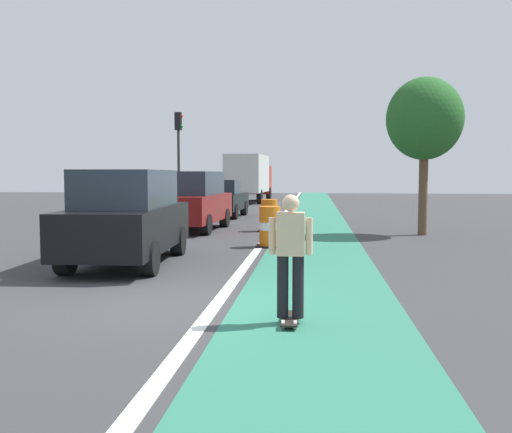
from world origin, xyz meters
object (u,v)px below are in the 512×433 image
(pedestrian_waiting, at_px, (152,200))
(street_tree_sidewalk, at_px, (425,120))
(traffic_barrel_mid, at_px, (269,216))
(parked_suv_nearest, at_px, (127,216))
(parked_suv_second, at_px, (193,201))
(pedestrian_crossing, at_px, (162,200))
(traffic_barrel_front, at_px, (270,227))
(traffic_light_corner, at_px, (179,144))
(skateboarder_on_lane, at_px, (291,254))
(parked_sedan_third, at_px, (221,199))
(delivery_truck_down_block, at_px, (249,176))

(pedestrian_waiting, bearing_deg, street_tree_sidewalk, -25.11)
(traffic_barrel_mid, bearing_deg, parked_suv_nearest, -108.66)
(parked_suv_second, distance_m, pedestrian_waiting, 4.88)
(parked_suv_second, relative_size, pedestrian_crossing, 2.92)
(parked_suv_nearest, height_order, traffic_barrel_mid, parked_suv_nearest)
(traffic_barrel_mid, relative_size, street_tree_sidewalk, 0.22)
(traffic_barrel_front, distance_m, pedestrian_waiting, 10.06)
(parked_suv_second, height_order, pedestrian_waiting, parked_suv_second)
(traffic_barrel_front, xyz_separation_m, street_tree_sidewalk, (4.63, 3.49, 3.14))
(parked_suv_second, bearing_deg, street_tree_sidewalk, -5.41)
(traffic_barrel_front, distance_m, traffic_light_corner, 15.13)
(parked_suv_nearest, height_order, street_tree_sidewalk, street_tree_sidewalk)
(parked_suv_second, height_order, pedestrian_crossing, parked_suv_second)
(parked_suv_second, height_order, traffic_barrel_front, parked_suv_second)
(skateboarder_on_lane, distance_m, traffic_barrel_front, 7.83)
(street_tree_sidewalk, bearing_deg, pedestrian_waiting, 154.89)
(skateboarder_on_lane, relative_size, pedestrian_waiting, 1.05)
(parked_suv_nearest, relative_size, pedestrian_crossing, 2.91)
(skateboarder_on_lane, bearing_deg, traffic_barrel_front, 96.43)
(skateboarder_on_lane, xyz_separation_m, parked_sedan_third, (-3.90, 18.15, -0.08))
(parked_suv_second, xyz_separation_m, pedestrian_crossing, (-2.26, 4.32, -0.17))
(pedestrian_crossing, xyz_separation_m, street_tree_sidewalk, (9.90, -5.04, 2.80))
(traffic_barrel_front, height_order, pedestrian_waiting, pedestrian_waiting)
(pedestrian_crossing, xyz_separation_m, pedestrian_waiting, (-0.38, -0.22, 0.00))
(traffic_barrel_mid, bearing_deg, traffic_light_corner, 119.79)
(parked_sedan_third, distance_m, traffic_barrel_mid, 6.73)
(parked_suv_second, relative_size, pedestrian_waiting, 2.92)
(parked_suv_nearest, distance_m, traffic_barrel_mid, 7.82)
(skateboarder_on_lane, height_order, pedestrian_waiting, skateboarder_on_lane)
(delivery_truck_down_block, distance_m, street_tree_sidewalk, 22.20)
(delivery_truck_down_block, bearing_deg, pedestrian_crossing, -97.15)
(parked_suv_second, distance_m, traffic_light_corner, 10.16)
(skateboarder_on_lane, height_order, parked_suv_second, parked_suv_second)
(traffic_barrel_mid, bearing_deg, traffic_barrel_front, -85.27)
(parked_suv_nearest, height_order, traffic_light_corner, traffic_light_corner)
(parked_suv_nearest, distance_m, parked_suv_second, 7.39)
(traffic_barrel_mid, xyz_separation_m, pedestrian_waiting, (-5.31, 4.10, 0.33))
(skateboarder_on_lane, bearing_deg, parked_sedan_third, 102.12)
(street_tree_sidewalk, bearing_deg, skateboarder_on_lane, -108.46)
(delivery_truck_down_block, distance_m, pedestrian_crossing, 15.76)
(skateboarder_on_lane, distance_m, delivery_truck_down_block, 32.20)
(skateboarder_on_lane, relative_size, traffic_light_corner, 0.33)
(delivery_truck_down_block, bearing_deg, traffic_light_corner, -103.19)
(parked_suv_second, bearing_deg, traffic_light_corner, 106.25)
(parked_sedan_third, relative_size, delivery_truck_down_block, 0.54)
(pedestrian_waiting, xyz_separation_m, street_tree_sidewalk, (10.29, -4.82, 2.80))
(pedestrian_crossing, height_order, street_tree_sidewalk, street_tree_sidewalk)
(skateboarder_on_lane, relative_size, parked_suv_second, 0.36)
(parked_suv_nearest, distance_m, parked_sedan_third, 13.56)
(skateboarder_on_lane, height_order, traffic_light_corner, traffic_light_corner)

